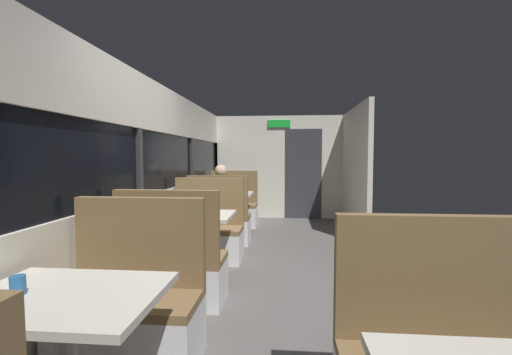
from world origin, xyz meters
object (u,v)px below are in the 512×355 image
bench_mid_window_facing_end (174,269)px  bench_mid_window_facing_entry (207,236)px  bench_near_window_facing_entry (132,312)px  seated_passenger (221,209)px  dining_table_near_window (65,314)px  dining_table_far_window (227,198)px  dining_table_mid_window (193,223)px  bench_far_window_facing_end (220,223)px  coffee_cup_secondary (18,285)px  coffee_cup_primary (230,190)px  bench_far_window_facing_entry (233,209)px

bench_mid_window_facing_end → bench_mid_window_facing_entry: (0.00, 1.40, 0.00)m
bench_near_window_facing_entry → seated_passenger: seated_passenger is taller
dining_table_near_window → dining_table_far_window: size_ratio=1.00×
dining_table_far_window → dining_table_mid_window: bearing=-90.0°
dining_table_near_window → bench_far_window_facing_end: bearing=90.0°
seated_passenger → coffee_cup_secondary: size_ratio=14.00×
bench_near_window_facing_entry → coffee_cup_primary: 4.03m
bench_near_window_facing_entry → dining_table_far_window: size_ratio=1.22×
bench_near_window_facing_entry → coffee_cup_secondary: bearing=-106.3°
bench_far_window_facing_entry → coffee_cup_secondary: bearing=-92.3°
bench_mid_window_facing_end → coffee_cup_secondary: (-0.21, -1.62, 0.46)m
coffee_cup_primary → seated_passenger: bearing=-92.5°
dining_table_near_window → dining_table_mid_window: (0.00, 2.29, 0.00)m
dining_table_mid_window → bench_mid_window_facing_entry: 0.77m
dining_table_mid_window → bench_mid_window_facing_entry: size_ratio=0.82×
coffee_cup_secondary → bench_mid_window_facing_entry: bearing=86.0°
coffee_cup_secondary → bench_far_window_facing_end: bearing=86.9°
bench_far_window_facing_end → coffee_cup_secondary: 3.95m
coffee_cup_primary → coffee_cup_secondary: size_ratio=1.00×
dining_table_near_window → coffee_cup_primary: bearing=89.6°
dining_table_near_window → coffee_cup_secondary: coffee_cup_secondary is taller
bench_near_window_facing_entry → dining_table_far_window: bearing=90.0°
dining_table_mid_window → bench_far_window_facing_end: (0.00, 1.59, -0.31)m
bench_mid_window_facing_end → bench_mid_window_facing_entry: same height
bench_mid_window_facing_end → bench_far_window_facing_entry: 3.69m
bench_mid_window_facing_end → bench_near_window_facing_entry: bearing=-90.0°
bench_near_window_facing_entry → coffee_cup_primary: size_ratio=12.22×
bench_mid_window_facing_end → bench_far_window_facing_entry: same height
bench_mid_window_facing_entry → coffee_cup_primary: (0.03, 1.71, 0.46)m
coffee_cup_secondary → seated_passenger: bearing=86.9°
dining_table_mid_window → bench_far_window_facing_entry: 3.01m
coffee_cup_secondary → coffee_cup_primary: bearing=87.0°
seated_passenger → coffee_cup_secondary: 4.00m
bench_mid_window_facing_end → dining_table_far_window: 3.01m
bench_far_window_facing_entry → seated_passenger: size_ratio=0.87×
bench_far_window_facing_entry → seated_passenger: bearing=-90.0°
bench_mid_window_facing_entry → bench_mid_window_facing_end: bearing=-90.0°
bench_mid_window_facing_entry → bench_far_window_facing_entry: 2.29m
dining_table_mid_window → seated_passenger: (0.00, 1.66, -0.10)m
bench_far_window_facing_entry → seated_passenger: (0.00, -1.33, 0.21)m
bench_mid_window_facing_entry → bench_far_window_facing_end: same height
bench_mid_window_facing_end → bench_far_window_facing_end: same height
bench_far_window_facing_end → bench_mid_window_facing_end: bearing=-90.0°
dining_table_near_window → bench_far_window_facing_end: (0.00, 3.88, -0.31)m
bench_mid_window_facing_entry → bench_far_window_facing_end: 0.89m
bench_far_window_facing_end → coffee_cup_primary: bench_far_window_facing_end is taller
bench_far_window_facing_end → seated_passenger: bearing=90.0°
coffee_cup_primary → bench_far_window_facing_entry: bearing=93.2°
dining_table_far_window → seated_passenger: 0.64m
dining_table_near_window → seated_passenger: 3.96m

